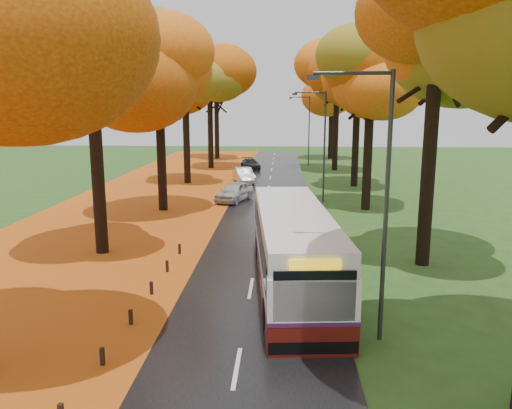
# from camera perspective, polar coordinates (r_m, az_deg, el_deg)

# --- Properties ---
(road) EXTENTS (6.50, 90.00, 0.04)m
(road) POSITION_cam_1_polar(r_m,az_deg,el_deg) (32.13, 0.88, -1.29)
(road) COLOR black
(road) RESTS_ON ground
(centre_line) EXTENTS (0.12, 90.00, 0.01)m
(centre_line) POSITION_cam_1_polar(r_m,az_deg,el_deg) (32.12, 0.88, -1.25)
(centre_line) COLOR silver
(centre_line) RESTS_ON road
(leaf_verge) EXTENTS (12.00, 90.00, 0.02)m
(leaf_verge) POSITION_cam_1_polar(r_m,az_deg,el_deg) (33.69, -14.61, -1.09)
(leaf_verge) COLOR #924E0D
(leaf_verge) RESTS_ON ground
(leaf_drift) EXTENTS (0.90, 90.00, 0.01)m
(leaf_drift) POSITION_cam_1_polar(r_m,az_deg,el_deg) (32.38, -4.53, -1.18)
(leaf_drift) COLOR #D04F15
(leaf_drift) RESTS_ON road
(trees_left) EXTENTS (9.20, 74.00, 13.88)m
(trees_left) POSITION_cam_1_polar(r_m,az_deg,el_deg) (34.52, -11.38, 15.26)
(trees_left) COLOR black
(trees_left) RESTS_ON ground
(trees_right) EXTENTS (9.30, 74.20, 13.96)m
(trees_right) POSITION_cam_1_polar(r_m,az_deg,el_deg) (33.89, 13.77, 15.50)
(trees_right) COLOR black
(trees_right) RESTS_ON ground
(bollard_row) EXTENTS (0.11, 23.51, 0.52)m
(bollard_row) POSITION_cam_1_polar(r_m,az_deg,el_deg) (13.84, -19.08, -18.68)
(bollard_row) COLOR black
(bollard_row) RESTS_ON ground
(streetlamp_near) EXTENTS (2.45, 0.18, 8.00)m
(streetlamp_near) POSITION_cam_1_polar(r_m,az_deg,el_deg) (14.78, 13.81, 1.95)
(streetlamp_near) COLOR #333538
(streetlamp_near) RESTS_ON ground
(streetlamp_mid) EXTENTS (2.45, 0.18, 8.00)m
(streetlamp_mid) POSITION_cam_1_polar(r_m,az_deg,el_deg) (36.51, 7.46, 7.58)
(streetlamp_mid) COLOR #333538
(streetlamp_mid) RESTS_ON ground
(streetlamp_far) EXTENTS (2.45, 0.18, 8.00)m
(streetlamp_far) POSITION_cam_1_polar(r_m,az_deg,el_deg) (58.44, 5.84, 8.99)
(streetlamp_far) COLOR #333538
(streetlamp_far) RESTS_ON ground
(bus) EXTENTS (3.59, 11.68, 3.03)m
(bus) POSITION_cam_1_polar(r_m,az_deg,el_deg) (19.46, 4.24, -4.86)
(bus) COLOR #4E100C
(bus) RESTS_ON road
(car_white) EXTENTS (2.91, 4.47, 1.42)m
(car_white) POSITION_cam_1_polar(r_m,az_deg,el_deg) (36.82, -2.49, 1.48)
(car_white) COLOR #BDBDC1
(car_white) RESTS_ON road
(car_silver) EXTENTS (2.52, 4.42, 1.38)m
(car_silver) POSITION_cam_1_polar(r_m,az_deg,el_deg) (45.58, -1.42, 3.37)
(car_silver) COLOR #A4A7AC
(car_silver) RESTS_ON road
(car_dark) EXTENTS (2.65, 4.29, 1.16)m
(car_dark) POSITION_cam_1_polar(r_m,az_deg,el_deg) (55.21, -0.63, 4.65)
(car_dark) COLOR black
(car_dark) RESTS_ON road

